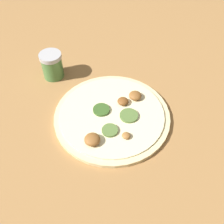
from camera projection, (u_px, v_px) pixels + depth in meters
ground_plane at (112, 117)px, 0.67m from camera, size 3.00×3.00×0.00m
pizza at (112, 116)px, 0.66m from camera, size 0.29×0.29×0.03m
spice_jar at (52, 65)px, 0.74m from camera, size 0.06×0.06×0.08m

